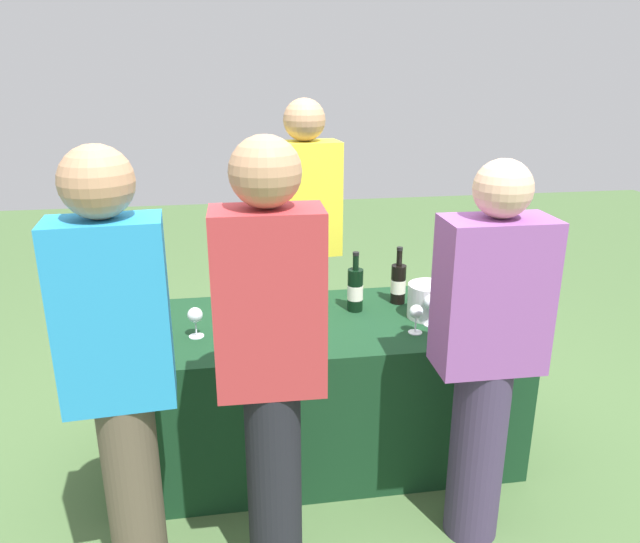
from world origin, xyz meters
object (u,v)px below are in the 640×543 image
wine_bottle_1 (298,291)px  ice_bucket (429,301)px  guest_1 (271,361)px  wine_glass_2 (416,313)px  guest_0 (120,373)px  guest_2 (487,350)px  wine_glass_3 (431,303)px  wine_glass_0 (195,316)px  wine_bottle_3 (398,283)px  wine_bottle_0 (271,290)px  wine_bottle_2 (355,289)px  wine_bottle_4 (455,286)px  wine_glass_1 (250,314)px  server_pouring (305,238)px

wine_bottle_1 → ice_bucket: (0.62, -0.15, -0.03)m
guest_1 → wine_bottle_1: bearing=78.7°
wine_bottle_1 → wine_glass_2: (0.50, -0.32, -0.01)m
guest_0 → guest_2: guest_0 is taller
wine_bottle_1 → wine_glass_3: size_ratio=2.06×
ice_bucket → wine_glass_0: bearing=-177.0°
wine_bottle_3 → wine_glass_2: bearing=-93.4°
wine_bottle_0 → wine_glass_2: 0.73m
wine_glass_3 → wine_glass_2: bearing=-143.0°
ice_bucket → guest_2: bearing=-88.2°
wine_bottle_0 → wine_glass_2: size_ratio=2.14×
wine_glass_3 → ice_bucket: 0.11m
wine_bottle_2 → guest_0: 1.32m
wine_bottle_2 → wine_glass_0: 0.80m
guest_2 → wine_glass_0: bearing=153.8°
wine_glass_0 → wine_bottle_4: bearing=7.3°
wine_bottle_0 → wine_glass_3: wine_bottle_0 is taller
wine_bottle_2 → guest_2: bearing=-65.0°
wine_bottle_0 → wine_glass_1: bearing=-113.3°
wine_bottle_3 → guest_0: 1.55m
wine_bottle_4 → wine_glass_2: bearing=-136.1°
wine_bottle_0 → guest_1: guest_1 is taller
guest_0 → wine_bottle_3: bearing=33.5°
wine_glass_2 → guest_2: 0.47m
ice_bucket → guest_0: size_ratio=0.12×
guest_1 → guest_2: (0.84, 0.13, -0.09)m
wine_glass_0 → wine_glass_1: same height
ice_bucket → guest_0: (-1.32, -0.75, 0.12)m
server_pouring → wine_glass_3: bearing=114.4°
wine_bottle_3 → guest_1: 1.21m
wine_bottle_4 → wine_glass_0: 1.28m
server_pouring → guest_2: (0.52, -1.35, -0.09)m
wine_bottle_4 → wine_bottle_3: bearing=159.7°
wine_bottle_1 → wine_bottle_3: wine_bottle_1 is taller
ice_bucket → guest_1: guest_1 is taller
wine_bottle_1 → wine_bottle_4: bearing=-3.2°
guest_2 → wine_glass_3: bearing=95.2°
wine_glass_1 → guest_2: bearing=-32.3°
wine_glass_2 → wine_glass_3: wine_glass_3 is taller
wine_glass_1 → guest_1: (0.04, -0.69, 0.11)m
wine_glass_1 → guest_0: (-0.45, -0.68, 0.10)m
wine_bottle_3 → wine_bottle_2: bearing=-164.3°
wine_bottle_2 → wine_glass_1: bearing=-159.0°
guest_2 → wine_glass_2: bearing=107.4°
ice_bucket → guest_1: 1.12m
wine_bottle_3 → ice_bucket: size_ratio=1.45×
wine_bottle_1 → guest_0: guest_0 is taller
wine_bottle_1 → wine_bottle_3: size_ratio=1.07×
wine_glass_3 → wine_bottle_1: bearing=157.3°
wine_glass_1 → wine_bottle_1: bearing=41.3°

